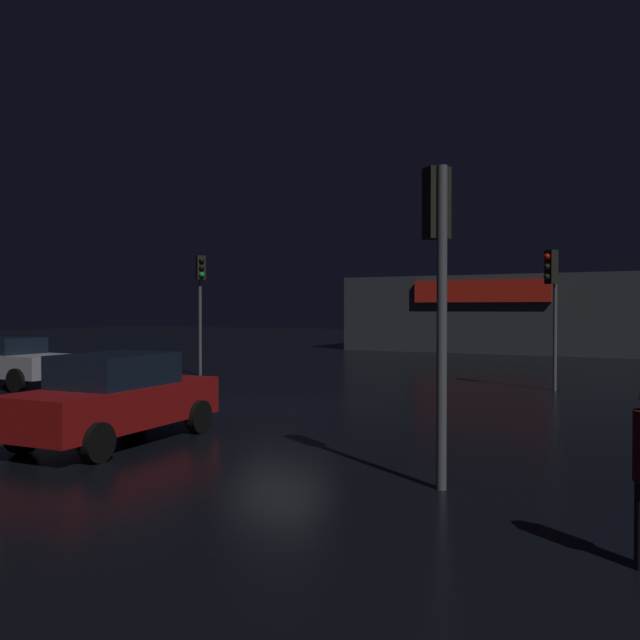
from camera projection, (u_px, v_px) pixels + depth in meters
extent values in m
plane|color=black|center=(278.00, 406.00, 17.02)|extent=(120.00, 120.00, 0.00)
cube|color=#33383D|center=(497.00, 314.00, 40.23)|extent=(16.71, 7.68, 4.39)
cube|color=red|center=(480.00, 291.00, 36.67)|extent=(7.51, 0.24, 1.23)
cylinder|color=#595B60|center=(442.00, 328.00, 9.14)|extent=(0.14, 0.14, 4.44)
cube|color=black|center=(437.00, 204.00, 9.26)|extent=(0.41, 0.41, 0.99)
sphere|color=black|center=(431.00, 184.00, 9.40)|extent=(0.20, 0.20, 0.20)
sphere|color=orange|center=(431.00, 205.00, 9.41)|extent=(0.20, 0.20, 0.20)
sphere|color=black|center=(431.00, 226.00, 9.41)|extent=(0.20, 0.20, 0.20)
cylinder|color=#595B60|center=(555.00, 321.00, 20.29)|extent=(0.11, 0.11, 4.27)
cube|color=black|center=(551.00, 267.00, 20.20)|extent=(0.41, 0.41, 1.02)
sphere|color=red|center=(547.00, 257.00, 20.14)|extent=(0.20, 0.20, 0.20)
sphere|color=black|center=(547.00, 267.00, 20.14)|extent=(0.20, 0.20, 0.20)
sphere|color=black|center=(547.00, 277.00, 20.15)|extent=(0.20, 0.20, 0.20)
cylinder|color=#595B60|center=(200.00, 316.00, 24.97)|extent=(0.12, 0.12, 4.47)
cube|color=black|center=(201.00, 268.00, 24.80)|extent=(0.40, 0.41, 0.89)
sphere|color=black|center=(202.00, 260.00, 24.65)|extent=(0.20, 0.20, 0.20)
sphere|color=black|center=(202.00, 267.00, 24.65)|extent=(0.20, 0.20, 0.20)
sphere|color=#19D13F|center=(202.00, 275.00, 24.66)|extent=(0.20, 0.20, 0.20)
cube|color=#A51414|center=(117.00, 405.00, 12.40)|extent=(1.88, 4.38, 0.74)
cube|color=black|center=(115.00, 370.00, 12.34)|extent=(1.59, 2.14, 0.59)
cylinder|color=black|center=(133.00, 411.00, 14.04)|extent=(0.25, 0.67, 0.66)
cylinder|color=black|center=(198.00, 417.00, 13.36)|extent=(0.25, 0.67, 0.66)
cylinder|color=black|center=(23.00, 434.00, 11.46)|extent=(0.25, 0.67, 0.66)
cylinder|color=black|center=(97.00, 442.00, 10.78)|extent=(0.25, 0.67, 0.66)
cube|color=#B7B7BF|center=(14.00, 365.00, 21.21)|extent=(3.84, 1.80, 0.70)
cube|color=black|center=(10.00, 346.00, 21.29)|extent=(1.59, 1.62, 0.51)
cylinder|color=black|center=(65.00, 375.00, 21.43)|extent=(0.72, 0.22, 0.72)
cylinder|color=black|center=(17.00, 380.00, 19.84)|extent=(0.72, 0.22, 0.72)
cylinder|color=black|center=(12.00, 372.00, 22.60)|extent=(0.72, 0.22, 0.72)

